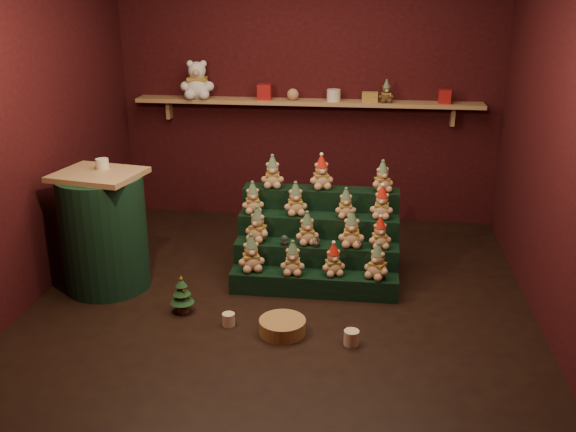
# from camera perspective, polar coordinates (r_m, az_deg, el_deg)

# --- Properties ---
(ground) EXTENTS (4.00, 4.00, 0.00)m
(ground) POSITION_cam_1_polar(r_m,az_deg,el_deg) (5.38, -0.44, -7.14)
(ground) COLOR black
(ground) RESTS_ON ground
(back_wall) EXTENTS (4.00, 0.10, 2.80)m
(back_wall) POSITION_cam_1_polar(r_m,az_deg,el_deg) (6.91, 1.83, 11.15)
(back_wall) COLOR black
(back_wall) RESTS_ON ground
(front_wall) EXTENTS (4.00, 0.10, 2.80)m
(front_wall) POSITION_cam_1_polar(r_m,az_deg,el_deg) (2.97, -5.76, -0.73)
(front_wall) COLOR black
(front_wall) RESTS_ON ground
(left_wall) EXTENTS (0.10, 4.00, 2.80)m
(left_wall) POSITION_cam_1_polar(r_m,az_deg,el_deg) (5.56, -22.11, 7.61)
(left_wall) COLOR black
(left_wall) RESTS_ON ground
(right_wall) EXTENTS (0.10, 4.00, 2.80)m
(right_wall) POSITION_cam_1_polar(r_m,az_deg,el_deg) (5.07, 23.33, 6.37)
(right_wall) COLOR black
(right_wall) RESTS_ON ground
(back_shelf) EXTENTS (3.60, 0.26, 0.24)m
(back_shelf) POSITION_cam_1_polar(r_m,az_deg,el_deg) (6.76, 1.67, 10.04)
(back_shelf) COLOR tan
(back_shelf) RESTS_ON ground
(riser_tier_front) EXTENTS (1.40, 0.22, 0.18)m
(riser_tier_front) POSITION_cam_1_polar(r_m,az_deg,el_deg) (5.39, 2.29, -6.03)
(riser_tier_front) COLOR black
(riser_tier_front) RESTS_ON ground
(riser_tier_midfront) EXTENTS (1.40, 0.22, 0.36)m
(riser_tier_midfront) POSITION_cam_1_polar(r_m,az_deg,el_deg) (5.55, 2.50, -4.21)
(riser_tier_midfront) COLOR black
(riser_tier_midfront) RESTS_ON ground
(riser_tier_midback) EXTENTS (1.40, 0.22, 0.54)m
(riser_tier_midback) POSITION_cam_1_polar(r_m,az_deg,el_deg) (5.72, 2.70, -2.50)
(riser_tier_midback) COLOR black
(riser_tier_midback) RESTS_ON ground
(riser_tier_back) EXTENTS (1.40, 0.22, 0.72)m
(riser_tier_back) POSITION_cam_1_polar(r_m,az_deg,el_deg) (5.89, 2.89, -0.89)
(riser_tier_back) COLOR black
(riser_tier_back) RESTS_ON ground
(teddy_0) EXTENTS (0.28, 0.26, 0.31)m
(teddy_0) POSITION_cam_1_polar(r_m,az_deg,el_deg) (5.37, -3.30, -3.29)
(teddy_0) COLOR tan
(teddy_0) RESTS_ON riser_tier_front
(teddy_1) EXTENTS (0.21, 0.20, 0.28)m
(teddy_1) POSITION_cam_1_polar(r_m,az_deg,el_deg) (5.30, 0.42, -3.75)
(teddy_1) COLOR tan
(teddy_1) RESTS_ON riser_tier_front
(teddy_2) EXTENTS (0.25, 0.23, 0.27)m
(teddy_2) POSITION_cam_1_polar(r_m,az_deg,el_deg) (5.30, 4.05, -3.85)
(teddy_2) COLOR tan
(teddy_2) RESTS_ON riser_tier_front
(teddy_3) EXTENTS (0.28, 0.27, 0.30)m
(teddy_3) POSITION_cam_1_polar(r_m,az_deg,el_deg) (5.27, 7.97, -3.98)
(teddy_3) COLOR tan
(teddy_3) RESTS_ON riser_tier_front
(teddy_4) EXTENTS (0.27, 0.25, 0.30)m
(teddy_4) POSITION_cam_1_polar(r_m,az_deg,el_deg) (5.50, -2.71, -0.73)
(teddy_4) COLOR tan
(teddy_4) RESTS_ON riser_tier_midfront
(teddy_5) EXTENTS (0.24, 0.23, 0.28)m
(teddy_5) POSITION_cam_1_polar(r_m,az_deg,el_deg) (5.44, 1.70, -1.08)
(teddy_5) COLOR tan
(teddy_5) RESTS_ON riser_tier_midfront
(teddy_6) EXTENTS (0.23, 0.21, 0.31)m
(teddy_6) POSITION_cam_1_polar(r_m,az_deg,el_deg) (5.41, 5.67, -1.16)
(teddy_6) COLOR tan
(teddy_6) RESTS_ON riser_tier_midfront
(teddy_7) EXTENTS (0.23, 0.22, 0.27)m
(teddy_7) POSITION_cam_1_polar(r_m,az_deg,el_deg) (5.41, 8.17, -1.47)
(teddy_7) COLOR tan
(teddy_7) RESTS_ON riser_tier_midfront
(teddy_8) EXTENTS (0.24, 0.23, 0.27)m
(teddy_8) POSITION_cam_1_polar(r_m,az_deg,el_deg) (5.66, -3.16, 1.65)
(teddy_8) COLOR tan
(teddy_8) RESTS_ON riser_tier_midback
(teddy_9) EXTENTS (0.25, 0.23, 0.29)m
(teddy_9) POSITION_cam_1_polar(r_m,az_deg,el_deg) (5.60, 0.67, 1.54)
(teddy_9) COLOR tan
(teddy_9) RESTS_ON riser_tier_midback
(teddy_10) EXTENTS (0.21, 0.19, 0.26)m
(teddy_10) POSITION_cam_1_polar(r_m,az_deg,el_deg) (5.56, 5.15, 1.15)
(teddy_10) COLOR tan
(teddy_10) RESTS_ON riser_tier_midback
(teddy_11) EXTENTS (0.22, 0.20, 0.28)m
(teddy_11) POSITION_cam_1_polar(r_m,az_deg,el_deg) (5.58, 8.35, 1.23)
(teddy_11) COLOR tan
(teddy_11) RESTS_ON riser_tier_midback
(teddy_12) EXTENTS (0.22, 0.20, 0.29)m
(teddy_12) POSITION_cam_1_polar(r_m,az_deg,el_deg) (5.77, -1.38, 3.96)
(teddy_12) COLOR tan
(teddy_12) RESTS_ON riser_tier_back
(teddy_13) EXTENTS (0.26, 0.25, 0.30)m
(teddy_13) POSITION_cam_1_polar(r_m,az_deg,el_deg) (5.74, 2.98, 3.91)
(teddy_13) COLOR tan
(teddy_13) RESTS_ON riser_tier_back
(teddy_14) EXTENTS (0.25, 0.24, 0.27)m
(teddy_14) POSITION_cam_1_polar(r_m,az_deg,el_deg) (5.71, 8.39, 3.50)
(teddy_14) COLOR tan
(teddy_14) RESTS_ON riser_tier_back
(snow_globe_a) EXTENTS (0.07, 0.07, 0.09)m
(snow_globe_a) POSITION_cam_1_polar(r_m,az_deg,el_deg) (5.43, -0.32, -2.16)
(snow_globe_a) COLOR black
(snow_globe_a) RESTS_ON riser_tier_midfront
(snow_globe_b) EXTENTS (0.07, 0.07, 0.09)m
(snow_globe_b) POSITION_cam_1_polar(r_m,az_deg,el_deg) (5.41, 2.51, -2.30)
(snow_globe_b) COLOR black
(snow_globe_b) RESTS_ON riser_tier_midfront
(snow_globe_c) EXTENTS (0.06, 0.06, 0.08)m
(snow_globe_c) POSITION_cam_1_polar(r_m,az_deg,el_deg) (5.40, 6.32, -2.51)
(snow_globe_c) COLOR black
(snow_globe_c) RESTS_ON riser_tier_midfront
(side_table) EXTENTS (0.75, 0.71, 1.02)m
(side_table) POSITION_cam_1_polar(r_m,az_deg,el_deg) (5.58, -16.04, -1.30)
(side_table) COLOR tan
(side_table) RESTS_ON ground
(table_ornament) EXTENTS (0.11, 0.11, 0.08)m
(table_ornament) POSITION_cam_1_polar(r_m,az_deg,el_deg) (5.50, -16.18, 4.48)
(table_ornament) COLOR beige
(table_ornament) RESTS_ON side_table
(mini_christmas_tree) EXTENTS (0.19, 0.19, 0.32)m
(mini_christmas_tree) POSITION_cam_1_polar(r_m,az_deg,el_deg) (5.14, -9.41, -6.88)
(mini_christmas_tree) COLOR #4D331B
(mini_christmas_tree) RESTS_ON ground
(mug_left) EXTENTS (0.10, 0.10, 0.10)m
(mug_left) POSITION_cam_1_polar(r_m,az_deg,el_deg) (4.95, -5.30, -9.14)
(mug_left) COLOR beige
(mug_left) RESTS_ON ground
(mug_right) EXTENTS (0.11, 0.11, 0.11)m
(mug_right) POSITION_cam_1_polar(r_m,az_deg,el_deg) (4.70, 5.66, -10.71)
(mug_right) COLOR beige
(mug_right) RESTS_ON ground
(wicker_basket) EXTENTS (0.35, 0.35, 0.11)m
(wicker_basket) POSITION_cam_1_polar(r_m,az_deg,el_deg) (4.82, -0.50, -9.78)
(wicker_basket) COLOR #A97B44
(wicker_basket) RESTS_ON ground
(white_bear) EXTENTS (0.39, 0.36, 0.49)m
(white_bear) POSITION_cam_1_polar(r_m,az_deg,el_deg) (6.89, -8.08, 12.33)
(white_bear) COLOR silver
(white_bear) RESTS_ON back_shelf
(brown_bear) EXTENTS (0.18, 0.16, 0.22)m
(brown_bear) POSITION_cam_1_polar(r_m,az_deg,el_deg) (6.67, 8.72, 10.88)
(brown_bear) COLOR #493018
(brown_bear) RESTS_ON back_shelf
(gift_tin_red_a) EXTENTS (0.14, 0.14, 0.16)m
(gift_tin_red_a) POSITION_cam_1_polar(r_m,az_deg,el_deg) (6.77, -2.08, 10.96)
(gift_tin_red_a) COLOR #B31D1B
(gift_tin_red_a) RESTS_ON back_shelf
(gift_tin_cream) EXTENTS (0.14, 0.14, 0.12)m
(gift_tin_cream) POSITION_cam_1_polar(r_m,az_deg,el_deg) (6.70, 4.08, 10.66)
(gift_tin_cream) COLOR beige
(gift_tin_cream) RESTS_ON back_shelf
(gift_tin_red_b) EXTENTS (0.12, 0.12, 0.14)m
(gift_tin_red_b) POSITION_cam_1_polar(r_m,az_deg,el_deg) (6.73, 13.74, 10.28)
(gift_tin_red_b) COLOR #B31D1B
(gift_tin_red_b) RESTS_ON back_shelf
(shelf_plush_ball) EXTENTS (0.12, 0.12, 0.12)m
(shelf_plush_ball) POSITION_cam_1_polar(r_m,az_deg,el_deg) (6.73, 0.44, 10.75)
(shelf_plush_ball) COLOR tan
(shelf_plush_ball) RESTS_ON back_shelf
(scarf_gift_box) EXTENTS (0.16, 0.10, 0.10)m
(scarf_gift_box) POSITION_cam_1_polar(r_m,az_deg,el_deg) (6.69, 7.29, 10.45)
(scarf_gift_box) COLOR orange
(scarf_gift_box) RESTS_ON back_shelf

